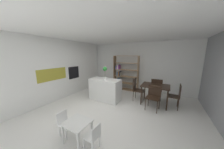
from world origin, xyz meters
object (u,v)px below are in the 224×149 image
(dining_table, at_px, (155,87))
(dining_chair_window_side, at_px, (176,94))
(built_in_oven, at_px, (74,72))
(dining_chair_far, at_px, (156,88))
(open_bookshelf, at_px, (124,73))
(child_table, at_px, (77,125))
(dining_chair_near, at_px, (154,95))
(kitchen_island, at_px, (105,89))
(child_chair_left, at_px, (64,122))
(dining_chair_island_side, at_px, (137,88))
(potted_plant_on_island, at_px, (105,71))
(child_chair_right, at_px, (93,136))

(dining_table, xyz_separation_m, dining_chair_window_side, (0.73, -0.00, -0.15))
(built_in_oven, bearing_deg, dining_chair_far, 17.33)
(open_bookshelf, distance_m, child_table, 3.97)
(dining_table, relative_size, dining_chair_near, 1.19)
(kitchen_island, xyz_separation_m, child_chair_left, (0.23, -2.19, -0.13))
(child_table, bearing_deg, child_chair_left, -179.57)
(open_bookshelf, xyz_separation_m, dining_chair_island_side, (1.05, -1.09, -0.39))
(open_bookshelf, relative_size, child_table, 3.45)
(potted_plant_on_island, bearing_deg, child_table, -72.68)
(built_in_oven, xyz_separation_m, dining_chair_window_side, (4.45, 0.74, -0.55))
(dining_chair_island_side, bearing_deg, dining_chair_window_side, -91.09)
(child_chair_right, bearing_deg, dining_table, 163.66)
(dining_chair_far, height_order, dining_chair_near, dining_chair_far)
(child_chair_left, bearing_deg, kitchen_island, 2.06)
(dining_chair_window_side, distance_m, dining_chair_near, 0.83)
(open_bookshelf, bearing_deg, child_chair_right, -76.09)
(child_table, xyz_separation_m, dining_chair_far, (1.28, 3.23, 0.15))
(open_bookshelf, bearing_deg, built_in_oven, -136.52)
(child_table, relative_size, dining_chair_island_side, 0.58)
(built_in_oven, distance_m, child_table, 3.27)
(child_table, xyz_separation_m, child_chair_left, (-0.45, -0.00, -0.08))
(kitchen_island, bearing_deg, child_chair_left, -83.98)
(child_table, distance_m, dining_table, 3.10)
(child_chair_right, xyz_separation_m, dining_chair_near, (0.83, 2.38, 0.20))
(open_bookshelf, bearing_deg, potted_plant_on_island, -95.72)
(kitchen_island, relative_size, dining_chair_near, 1.55)
(built_in_oven, bearing_deg, open_bookshelf, 43.48)
(built_in_oven, height_order, dining_chair_window_side, built_in_oven)
(dining_chair_island_side, bearing_deg, built_in_oven, 102.91)
(potted_plant_on_island, distance_m, child_chair_right, 2.64)
(dining_chair_window_side, xyz_separation_m, dining_chair_far, (-0.72, 0.42, 0.02))
(child_table, relative_size, dining_chair_near, 0.65)
(dining_chair_island_side, bearing_deg, potted_plant_on_island, 115.59)
(child_chair_left, relative_size, dining_chair_far, 0.62)
(child_chair_left, bearing_deg, dining_chair_window_side, -45.01)
(dining_table, bearing_deg, dining_chair_far, 88.76)
(child_chair_right, bearing_deg, open_bookshelf, -166.16)
(child_chair_left, relative_size, dining_table, 0.58)
(potted_plant_on_island, distance_m, open_bookshelf, 1.74)
(potted_plant_on_island, relative_size, dining_table, 0.53)
(built_in_oven, relative_size, child_chair_left, 0.98)
(child_chair_right, distance_m, dining_chair_near, 2.53)
(kitchen_island, relative_size, dining_chair_island_side, 1.39)
(dining_chair_window_side, bearing_deg, built_in_oven, -79.38)
(open_bookshelf, bearing_deg, dining_chair_near, -40.24)
(potted_plant_on_island, distance_m, dining_chair_window_side, 2.84)
(built_in_oven, relative_size, child_chair_right, 1.00)
(open_bookshelf, height_order, child_chair_right, open_bookshelf)
(kitchen_island, height_order, dining_chair_far, dining_chair_far)
(built_in_oven, relative_size, potted_plant_on_island, 1.08)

